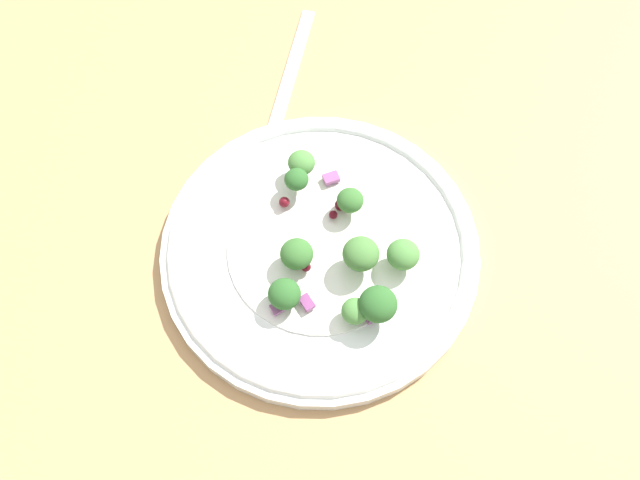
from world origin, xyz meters
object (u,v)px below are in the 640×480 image
(plate, at_px, (320,250))
(broccoli_floret_2, at_px, (350,201))
(broccoli_floret_0, at_px, (297,180))
(fork, at_px, (283,96))
(broccoli_floret_1, at_px, (357,255))

(plate, bearing_deg, broccoli_floret_2, 128.30)
(broccoli_floret_0, bearing_deg, plate, 4.18)
(broccoli_floret_0, relative_size, broccoli_floret_2, 0.91)
(broccoli_floret_2, height_order, fork, broccoli_floret_2)
(broccoli_floret_2, bearing_deg, broccoli_floret_0, -129.14)
(broccoli_floret_2, bearing_deg, fork, -171.23)
(plate, xyz_separation_m, broccoli_floret_1, (0.02, 0.02, 0.03))
(plate, distance_m, fork, 0.16)
(broccoli_floret_0, bearing_deg, broccoli_floret_1, 18.65)
(broccoli_floret_0, height_order, broccoli_floret_1, broccoli_floret_1)
(plate, xyz_separation_m, fork, (-0.16, 0.01, -0.01))
(broccoli_floret_1, height_order, fork, broccoli_floret_1)
(broccoli_floret_1, distance_m, fork, 0.19)
(broccoli_floret_0, height_order, broccoli_floret_2, same)
(fork, bearing_deg, broccoli_floret_2, 8.77)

